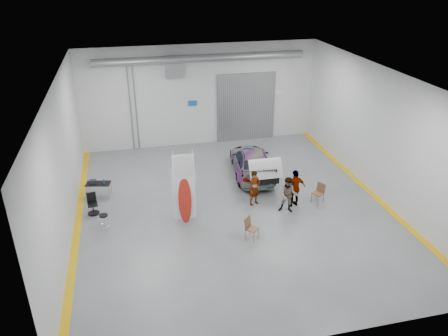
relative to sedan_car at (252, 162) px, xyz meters
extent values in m
plane|color=slate|center=(-1.80, -3.12, -0.70)|extent=(16.00, 16.00, 0.00)
cube|color=silver|center=(-8.80, -3.12, 2.30)|extent=(0.02, 16.00, 6.00)
cube|color=silver|center=(5.20, -3.12, 2.30)|extent=(0.02, 16.00, 6.00)
cube|color=silver|center=(-1.80, 4.88, 2.30)|extent=(14.00, 0.02, 6.00)
cube|color=silver|center=(-1.80, -11.12, 2.30)|extent=(14.00, 0.02, 6.00)
cube|color=white|center=(-1.80, -3.12, 5.30)|extent=(14.00, 16.00, 0.02)
cube|color=gray|center=(1.00, 4.80, 1.40)|extent=(3.60, 0.12, 4.20)
cube|color=gray|center=(-3.30, 4.80, 4.10)|extent=(1.00, 0.50, 1.20)
cylinder|color=gray|center=(-1.80, 4.28, 4.60)|extent=(11.90, 0.44, 0.44)
cube|color=#1559AA|center=(-2.30, 4.80, 1.90)|extent=(0.50, 0.04, 0.30)
cube|color=white|center=(3.00, 4.80, 2.20)|extent=(0.70, 0.04, 0.25)
cylinder|color=gray|center=(-5.60, 4.80, 1.80)|extent=(0.08, 0.08, 5.00)
cylinder|color=gray|center=(-5.90, 4.80, 1.80)|extent=(0.08, 0.08, 5.00)
cube|color=gold|center=(-8.65, -3.12, -0.69)|extent=(0.30, 16.00, 0.01)
cube|color=gold|center=(5.05, -3.12, -0.69)|extent=(0.30, 16.00, 0.01)
imported|color=silver|center=(0.00, 0.00, 0.00)|extent=(2.58, 5.02, 1.39)
imported|color=#946650|center=(-0.77, -3.05, 0.15)|extent=(0.73, 0.62, 1.68)
imported|color=teal|center=(0.49, -4.04, 0.15)|extent=(1.01, 0.92, 1.69)
imported|color=#945D31|center=(0.98, -3.59, 0.20)|extent=(1.09, 0.57, 1.79)
cube|color=white|center=(-4.09, -3.75, 0.42)|extent=(0.95, 0.06, 2.01)
ellipsoid|color=red|center=(-4.09, -3.84, 0.37)|extent=(0.56, 0.28, 2.12)
cube|color=white|center=(-4.09, -3.77, 1.93)|extent=(0.92, 0.06, 1.06)
cylinder|color=white|center=(-4.48, -3.75, 0.98)|extent=(0.03, 0.03, 3.35)
cylinder|color=white|center=(-3.70, -3.75, 0.98)|extent=(0.03, 0.03, 3.35)
cube|color=brown|center=(-1.68, -5.72, -0.21)|extent=(0.63, 0.63, 0.04)
cube|color=brown|center=(-1.68, -5.52, 0.04)|extent=(0.39, 0.39, 0.43)
cube|color=brown|center=(2.13, -3.61, -0.21)|extent=(0.60, 0.61, 0.04)
cube|color=brown|center=(2.13, -3.41, 0.04)|extent=(0.30, 0.44, 0.43)
cylinder|color=black|center=(-7.49, -3.71, 0.01)|extent=(0.35, 0.35, 0.05)
torus|color=silver|center=(-7.49, -3.71, -0.47)|extent=(0.38, 0.38, 0.02)
cylinder|color=gray|center=(-8.30, -0.94, -0.36)|extent=(0.03, 0.03, 0.68)
cylinder|color=gray|center=(-7.27, -0.94, -0.36)|extent=(0.03, 0.03, 0.68)
cylinder|color=gray|center=(-8.30, -0.46, -0.36)|extent=(0.03, 0.03, 0.68)
cylinder|color=gray|center=(-7.27, -0.46, -0.36)|extent=(0.03, 0.03, 0.68)
cube|color=black|center=(-7.78, -0.70, 0.00)|extent=(1.22, 0.78, 0.04)
cylinder|color=#1B51A4|center=(-7.50, -0.79, 0.12)|extent=(0.08, 0.08, 0.21)
cube|color=black|center=(-8.02, -0.65, 0.10)|extent=(0.33, 0.21, 0.17)
cylinder|color=black|center=(-8.01, -2.27, -0.66)|extent=(0.51, 0.51, 0.04)
cylinder|color=black|center=(-8.01, -2.27, -0.44)|extent=(0.06, 0.06, 0.44)
cube|color=black|center=(-8.01, -2.27, -0.22)|extent=(0.48, 0.48, 0.06)
cube|color=black|center=(-8.01, -2.07, 0.06)|extent=(0.41, 0.11, 0.46)
cube|color=silver|center=(0.00, -2.15, 0.72)|extent=(1.62, 0.99, 0.04)
camera|label=1|loc=(-6.10, -19.85, 9.59)|focal=35.00mm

